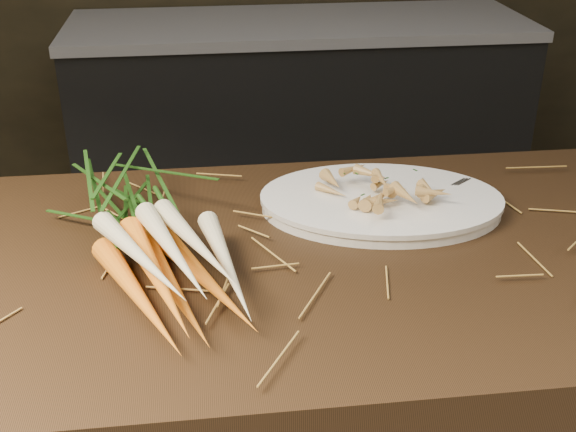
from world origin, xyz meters
name	(u,v)px	position (x,y,z in m)	size (l,w,h in m)	color
back_counter	(299,121)	(0.30, 2.18, 0.42)	(1.82, 0.62, 0.84)	black
straw_bedding	(272,249)	(0.00, 0.30, 0.91)	(1.40, 0.60, 0.02)	olive
root_veg_bunch	(139,222)	(-0.20, 0.34, 0.95)	(0.35, 0.56, 0.10)	orange
serving_platter	(381,204)	(0.20, 0.43, 0.91)	(0.42, 0.28, 0.02)	white
roasted_veg_heap	(382,186)	(0.20, 0.43, 0.95)	(0.20, 0.15, 0.05)	#A88642
serving_fork	(469,203)	(0.35, 0.39, 0.92)	(0.01, 0.16, 0.00)	silver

